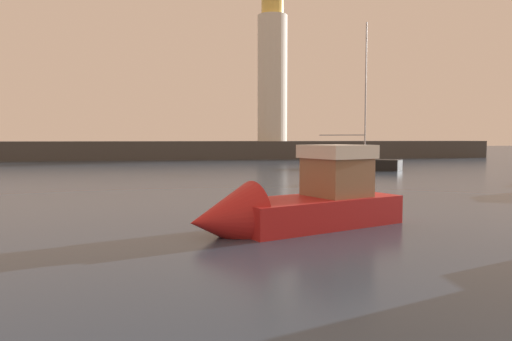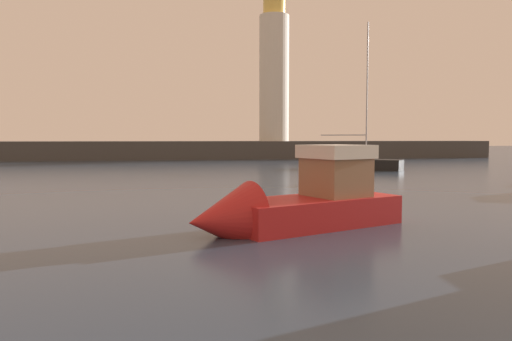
{
  "view_description": "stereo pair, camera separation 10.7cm",
  "coord_description": "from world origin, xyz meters",
  "px_view_note": "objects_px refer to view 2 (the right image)",
  "views": [
    {
      "loc": [
        -5.4,
        -2.11,
        2.65
      ],
      "look_at": [
        -1.61,
        17.84,
        1.27
      ],
      "focal_mm": 33.76,
      "sensor_mm": 36.0,
      "label": 1
    },
    {
      "loc": [
        -5.3,
        -2.13,
        2.65
      ],
      "look_at": [
        -1.61,
        17.84,
        1.27
      ],
      "focal_mm": 33.76,
      "sensor_mm": 36.0,
      "label": 2
    }
  ],
  "objects_px": {
    "sailboat_moored": "(357,163)",
    "mooring_buoy": "(348,175)",
    "lighthouse": "(274,69)",
    "motorboat_1": "(289,205)"
  },
  "relations": [
    {
      "from": "lighthouse",
      "to": "sailboat_moored",
      "type": "xyz_separation_m",
      "value": [
        2.24,
        -22.03,
        -10.8
      ]
    },
    {
      "from": "lighthouse",
      "to": "motorboat_1",
      "type": "height_order",
      "value": "lighthouse"
    },
    {
      "from": "sailboat_moored",
      "to": "mooring_buoy",
      "type": "relative_size",
      "value": 13.17
    },
    {
      "from": "motorboat_1",
      "to": "lighthouse",
      "type": "bearing_deg",
      "value": 77.92
    },
    {
      "from": "motorboat_1",
      "to": "sailboat_moored",
      "type": "bearing_deg",
      "value": 63.56
    },
    {
      "from": "motorboat_1",
      "to": "mooring_buoy",
      "type": "xyz_separation_m",
      "value": [
        6.94,
        13.23,
        -0.25
      ]
    },
    {
      "from": "lighthouse",
      "to": "motorboat_1",
      "type": "xyz_separation_m",
      "value": [
        -9.97,
        -46.58,
        -10.62
      ]
    },
    {
      "from": "lighthouse",
      "to": "mooring_buoy",
      "type": "xyz_separation_m",
      "value": [
        -3.03,
        -33.36,
        -10.86
      ]
    },
    {
      "from": "sailboat_moored",
      "to": "mooring_buoy",
      "type": "bearing_deg",
      "value": -114.96
    },
    {
      "from": "motorboat_1",
      "to": "sailboat_moored",
      "type": "height_order",
      "value": "sailboat_moored"
    }
  ]
}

